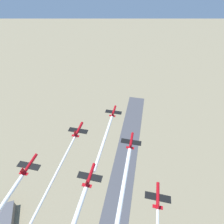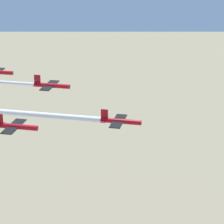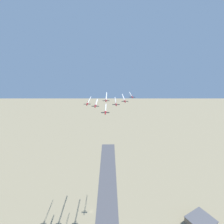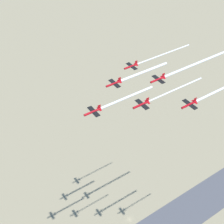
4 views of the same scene
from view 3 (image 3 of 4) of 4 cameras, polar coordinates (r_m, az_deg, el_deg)
The scene contains 16 objects.
ground_plane at distance 294.38m, azimuth -6.65°, elevation -29.59°, with size 3000.00×3000.00×0.00m, color gray.
hangar at distance 298.14m, azimuth 26.96°, elevation -29.43°, with size 32.51×28.69×10.88m.
jet_0 at distance 165.63m, azimuth -2.20°, elevation -0.20°, with size 8.06×8.23×2.87m.
jet_1 at distance 182.64m, azimuth 1.33°, elevation 2.44°, with size 8.06×8.23×2.87m.
jet_2 at distance 183.54m, azimuth -5.47°, elevation 1.90°, with size 8.06×8.23×2.87m.
jet_3 at distance 201.44m, azimuth 4.23°, elevation 3.48°, with size 8.06×8.23×2.87m.
jet_4 at distance 200.51m, azimuth -1.97°, elevation 3.71°, with size 8.06×8.23×2.87m.
jet_5 at distance 203.04m, azimuth -8.11°, elevation 2.55°, with size 8.06×8.23×2.87m.
jet_6 at distance 220.30m, azimuth 6.65°, elevation 4.84°, with size 8.06×8.23×2.87m.
smoke_trail_0 at distance 183.55m, azimuth -2.07°, elevation 1.48°, with size 15.40×26.24×1.15m.
smoke_trail_1 at distance 202.31m, azimuth 1.12°, elevation 3.84°, with size 16.60×28.82×0.75m.
smoke_trail_2 at distance 201.57m, azimuth -5.06°, elevation 3.24°, with size 15.55×26.30×1.35m.
smoke_trail_3 at distance 224.45m, azimuth 3.71°, elevation 4.84°, with size 20.31×34.98×1.18m.
smoke_trail_4 at distance 227.52m, azimuth -1.85°, elevation 5.26°, with size 24.30×41.98×1.29m.
smoke_trail_5 at distance 225.44m, azimuth -7.39°, elevation 3.98°, with size 19.50×33.96×0.77m.
smoke_trail_6 at distance 238.80m, azimuth 6.07°, elevation 5.77°, with size 15.38×26.66×0.73m.
Camera 3 is at (-75.66, -189.58, 212.12)m, focal length 28.00 mm.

